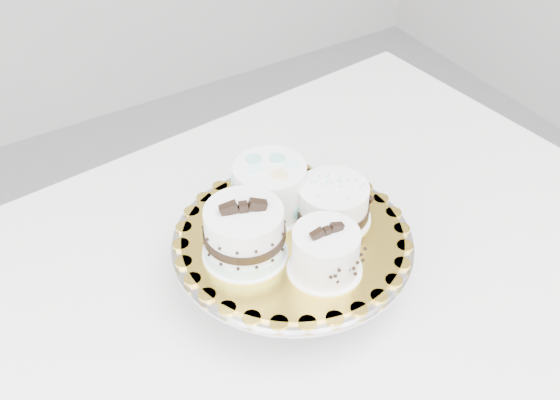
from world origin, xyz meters
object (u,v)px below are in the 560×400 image
cake_stand (292,253)px  cake_dots (270,187)px  cake_swirl (326,253)px  cake_ribbon (333,203)px  cake_banded (244,234)px  cake_board (293,237)px  table (273,318)px

cake_stand → cake_dots: cake_dots is taller
cake_swirl → cake_ribbon: 0.10m
cake_dots → cake_ribbon: cake_dots is taller
cake_dots → cake_ribbon: 0.09m
cake_swirl → cake_ribbon: bearing=53.5°
cake_swirl → cake_ribbon: cake_swirl is taller
cake_swirl → cake_dots: (0.00, 0.14, 0.01)m
cake_swirl → cake_banded: 0.11m
cake_stand → cake_ribbon: bearing=1.3°
cake_board → cake_ribbon: size_ratio=2.47×
cake_stand → cake_swirl: bearing=-89.4°
cake_board → cake_banded: size_ratio=2.30×
cake_banded → cake_dots: size_ratio=1.08×
table → cake_stand: 0.14m
table → cake_board: (0.03, -0.01, 0.17)m
cake_ribbon → cake_dots: bearing=116.4°
cake_swirl → cake_board: bearing=94.8°
cake_dots → cake_board: bearing=-99.9°
cake_board → table: bearing=163.0°
table → cake_swirl: (0.03, -0.09, 0.20)m
table → cake_dots: 0.22m
cake_board → cake_ribbon: bearing=1.3°
cake_board → cake_banded: bearing=177.0°
cake_stand → cake_banded: bearing=177.0°
cake_board → cake_ribbon: 0.07m
cake_ribbon → cake_swirl: bearing=-149.1°
table → cake_ribbon: (0.10, -0.01, 0.20)m
cake_stand → cake_swirl: 0.10m
cake_stand → cake_ribbon: 0.09m
cake_stand → cake_board: bearing=90.0°
cake_dots → cake_ribbon: (0.07, -0.07, -0.01)m
cake_stand → cake_board: (0.00, 0.00, 0.03)m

